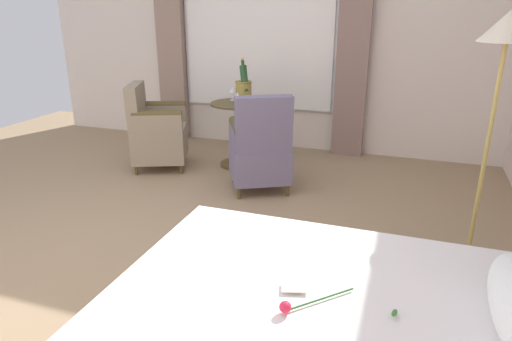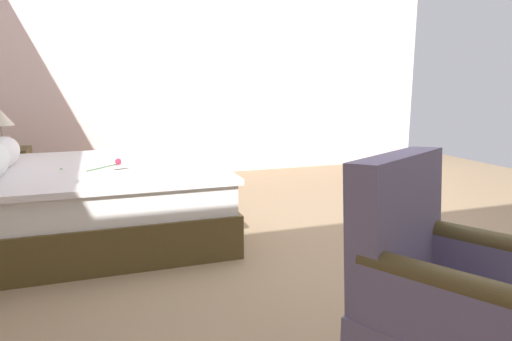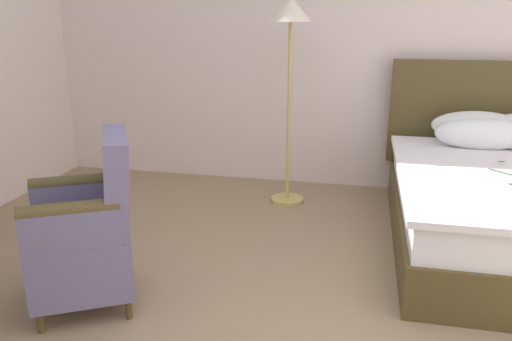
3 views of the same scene
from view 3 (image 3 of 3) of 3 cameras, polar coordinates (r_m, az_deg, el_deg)
The scene contains 3 objects.
wall_headboard_side at distance 4.63m, azimuth 15.09°, elevation 16.35°, with size 6.37×0.12×3.02m.
floor_lamp_brass at distance 4.06m, azimuth 3.95°, elevation 15.09°, with size 0.33×0.33×1.68m.
armchair_by_window at distance 2.87m, azimuth -18.60°, elevation -6.82°, with size 0.73×0.72×0.96m.
Camera 3 is at (-0.18, -1.68, 1.54)m, focal length 35.00 mm.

